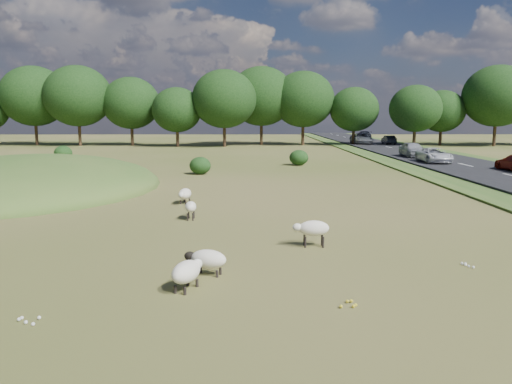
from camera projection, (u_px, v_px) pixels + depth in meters
ground at (228, 173)px, 38.33m from camera, size 160.00×160.00×0.00m
mound at (25, 189)px, 30.33m from camera, size 16.00×20.00×4.00m
road at (439, 160)px, 48.36m from camera, size 8.00×150.00×0.25m
treeline at (232, 100)px, 72.35m from camera, size 96.28×14.66×11.70m
shrubs at (175, 158)px, 44.40m from camera, size 24.71×13.90×1.44m
sheep_0 at (191, 207)px, 21.24m from camera, size 0.50×1.08×0.78m
sheep_1 at (207, 259)px, 13.84m from camera, size 1.30×0.84×0.72m
sheep_2 at (313, 228)px, 16.80m from camera, size 1.24×0.56×0.90m
sheep_3 at (187, 271)px, 12.65m from camera, size 0.94×1.37×0.76m
sheep_4 at (185, 194)px, 25.14m from camera, size 0.75×1.36×0.76m
car_0 at (412, 149)px, 50.53m from camera, size 1.80×4.47×1.52m
car_1 at (389, 140)px, 73.08m from camera, size 1.33×3.82×1.26m
car_2 at (364, 135)px, 89.34m from camera, size 1.99×4.89×1.42m
car_4 at (434, 155)px, 44.49m from camera, size 2.16×4.68×1.30m
car_6 at (361, 139)px, 74.11m from camera, size 2.53×5.49×1.53m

